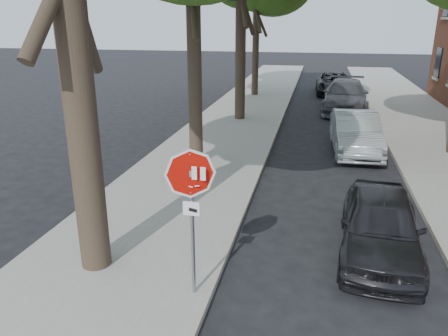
% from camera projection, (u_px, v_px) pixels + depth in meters
% --- Properties ---
extents(ground, '(120.00, 120.00, 0.00)m').
position_uv_depth(ground, '(234.00, 303.00, 7.49)').
color(ground, black).
rests_on(ground, ground).
extents(sidewalk_left, '(4.00, 55.00, 0.12)m').
position_uv_depth(sidewalk_left, '(229.00, 129.00, 19.07)').
color(sidewalk_left, gray).
rests_on(sidewalk_left, ground).
extents(sidewalk_right, '(4.00, 55.00, 0.12)m').
position_uv_depth(sidewalk_right, '(438.00, 140.00, 17.38)').
color(sidewalk_right, gray).
rests_on(sidewalk_right, ground).
extents(curb_left, '(0.12, 55.00, 0.13)m').
position_uv_depth(curb_left, '(276.00, 131.00, 18.66)').
color(curb_left, '#9E9384').
rests_on(curb_left, ground).
extents(curb_right, '(0.12, 55.00, 0.13)m').
position_uv_depth(curb_right, '(384.00, 137.00, 17.79)').
color(curb_right, '#9E9384').
rests_on(curb_right, ground).
extents(stop_sign, '(0.76, 0.34, 2.61)m').
position_uv_depth(stop_sign, '(191.00, 195.00, 6.97)').
color(stop_sign, gray).
rests_on(stop_sign, sidewalk_left).
extents(car_a, '(1.86, 3.99, 1.32)m').
position_uv_depth(car_a, '(381.00, 225.00, 8.85)').
color(car_a, black).
rests_on(car_a, ground).
extents(car_b, '(1.74, 4.43, 1.44)m').
position_uv_depth(car_b, '(355.00, 133.00, 15.75)').
color(car_b, '#B3B7BB').
rests_on(car_b, ground).
extents(car_c, '(2.55, 5.63, 1.60)m').
position_uv_depth(car_c, '(345.00, 96.00, 22.78)').
color(car_c, '#444549').
rests_on(car_c, ground).
extents(car_d, '(2.43, 5.03, 1.38)m').
position_uv_depth(car_d, '(335.00, 83.00, 28.01)').
color(car_d, black).
rests_on(car_d, ground).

